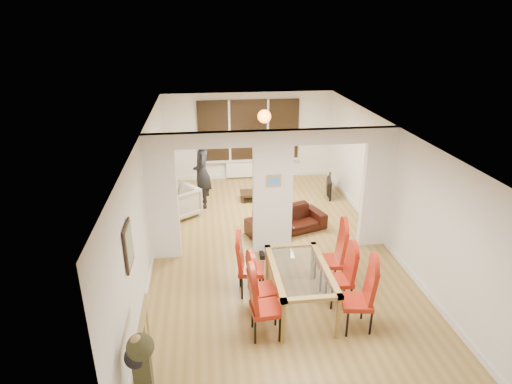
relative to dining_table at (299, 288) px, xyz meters
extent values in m
cube|color=olive|center=(-0.14, 2.03, -0.39)|extent=(5.00, 9.00, 0.01)
cube|color=white|center=(-0.14, 2.03, 0.91)|extent=(5.00, 0.18, 2.60)
cube|color=black|center=(-0.14, 6.47, 1.11)|extent=(3.00, 0.08, 1.80)
cube|color=white|center=(-0.14, 6.43, -0.09)|extent=(1.40, 0.08, 0.50)
sphere|color=orange|center=(0.16, 5.33, 1.76)|extent=(0.36, 0.36, 0.36)
cube|color=gray|center=(-2.61, -0.37, 1.21)|extent=(0.04, 0.52, 0.67)
cube|color=#4C8CD8|center=(-0.14, 1.93, 1.21)|extent=(0.30, 0.03, 0.25)
imported|color=black|center=(0.32, 2.81, -0.13)|extent=(1.96, 1.28, 0.53)
imported|color=#B8B29C|center=(-2.14, 3.97, -0.02)|extent=(1.13, 1.14, 0.75)
imported|color=black|center=(-1.56, 4.49, 0.55)|extent=(0.70, 0.47, 1.88)
imported|color=black|center=(1.84, 4.81, -0.13)|extent=(0.91, 0.34, 0.52)
cylinder|color=#143F19|center=(-0.08, 4.82, -0.03)|extent=(0.07, 0.07, 0.28)
imported|color=black|center=(-0.13, 4.79, -0.14)|extent=(0.21, 0.21, 0.05)
camera|label=1|loc=(-1.48, -5.87, 4.21)|focal=30.00mm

